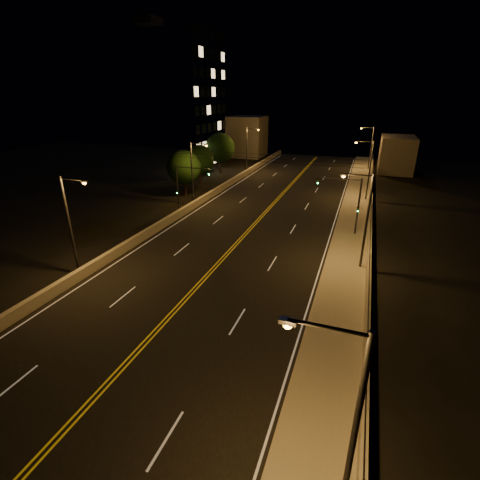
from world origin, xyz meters
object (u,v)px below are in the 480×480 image
(streetlight_0, at_px, (345,423))
(streetlight_3, at_px, (370,145))
(streetlight_5, at_px, (194,169))
(tree_1, at_px, (200,160))
(streetlight_1, at_px, (363,216))
(streetlight_6, at_px, (248,147))
(traffic_signal_right, at_px, (349,200))
(streetlight_2, at_px, (368,167))
(tree_0, at_px, (184,168))
(traffic_signal_left, at_px, (185,185))
(building_tower, at_px, (155,100))
(streetlight_4, at_px, (72,220))
(tree_2, at_px, (220,148))

(streetlight_0, xyz_separation_m, streetlight_3, (0.00, 64.46, 0.00))
(streetlight_5, relative_size, tree_1, 1.29)
(streetlight_0, distance_m, streetlight_1, 20.25)
(streetlight_6, distance_m, traffic_signal_right, 33.76)
(streetlight_2, height_order, tree_0, streetlight_2)
(streetlight_0, height_order, traffic_signal_left, streetlight_0)
(streetlight_3, height_order, building_tower, building_tower)
(streetlight_0, height_order, streetlight_5, same)
(streetlight_2, xyz_separation_m, streetlight_5, (-21.39, -9.38, 0.00))
(streetlight_4, bearing_deg, traffic_signal_left, 86.19)
(traffic_signal_right, relative_size, tree_2, 0.84)
(traffic_signal_right, bearing_deg, tree_0, 160.72)
(streetlight_1, relative_size, building_tower, 0.31)
(tree_0, bearing_deg, building_tower, 130.18)
(streetlight_5, bearing_deg, traffic_signal_left, -77.12)
(streetlight_4, height_order, tree_0, streetlight_4)
(streetlight_6, xyz_separation_m, tree_1, (-4.42, -11.81, -0.78))
(streetlight_6, bearing_deg, streetlight_3, 23.32)
(traffic_signal_left, xyz_separation_m, tree_0, (-4.40, 8.12, 0.26))
(streetlight_6, distance_m, traffic_signal_left, 27.29)
(building_tower, bearing_deg, streetlight_4, -66.13)
(streetlight_5, relative_size, tree_2, 1.11)
(tree_1, relative_size, tree_2, 0.86)
(tree_1, bearing_deg, streetlight_0, -59.28)
(streetlight_3, distance_m, streetlight_5, 38.25)
(tree_2, bearing_deg, streetlight_3, 23.85)
(streetlight_0, relative_size, tree_1, 1.29)
(streetlight_2, relative_size, tree_0, 1.24)
(streetlight_0, xyz_separation_m, tree_1, (-25.80, 43.43, -0.78))
(streetlight_1, height_order, tree_0, streetlight_1)
(building_tower, xyz_separation_m, tree_0, (15.81, -18.72, -8.57))
(streetlight_5, bearing_deg, streetlight_2, 23.69)
(streetlight_2, bearing_deg, tree_0, -166.27)
(streetlight_5, height_order, streetlight_6, same)
(streetlight_2, height_order, building_tower, building_tower)
(streetlight_0, bearing_deg, tree_0, 124.37)
(streetlight_3, bearing_deg, streetlight_4, -112.04)
(streetlight_4, distance_m, traffic_signal_left, 16.43)
(traffic_signal_right, height_order, building_tower, building_tower)
(streetlight_3, xyz_separation_m, tree_0, (-24.70, -28.36, -0.64))
(tree_0, distance_m, tree_1, 7.41)
(streetlight_3, xyz_separation_m, traffic_signal_left, (-20.30, -36.48, -0.90))
(streetlight_3, relative_size, traffic_signal_left, 1.33)
(streetlight_0, relative_size, streetlight_5, 1.00)
(traffic_signal_right, distance_m, tree_1, 28.81)
(traffic_signal_left, xyz_separation_m, tree_1, (-5.51, 15.45, 0.12))
(streetlight_1, xyz_separation_m, tree_2, (-26.14, 32.66, -0.15))
(streetlight_2, distance_m, tree_1, 25.85)
(streetlight_5, xyz_separation_m, tree_0, (-3.31, 3.35, -0.64))
(streetlight_6, height_order, traffic_signal_right, streetlight_6)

